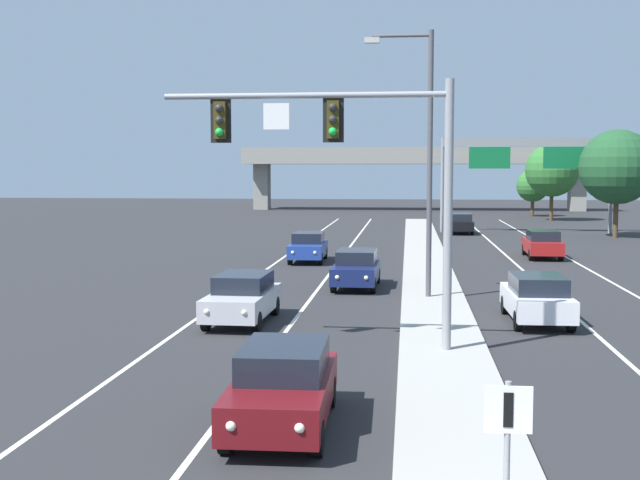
{
  "coord_description": "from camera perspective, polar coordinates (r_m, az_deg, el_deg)",
  "views": [
    {
      "loc": [
        -0.99,
        -7.37,
        4.98
      ],
      "look_at": [
        -3.2,
        13.06,
        3.2
      ],
      "focal_mm": 45.86,
      "sensor_mm": 36.0,
      "label": 1
    }
  ],
  "objects": [
    {
      "name": "median_island",
      "position": [
        25.86,
        8.3,
        -6.04
      ],
      "size": [
        2.4,
        110.0,
        0.15
      ],
      "primitive_type": "cube",
      "color": "#9E9B93",
      "rests_on": "ground"
    },
    {
      "name": "overhead_signal_mast",
      "position": [
        21.92,
        2.41,
        5.92
      ],
      "size": [
        7.79,
        0.44,
        7.2
      ],
      "color": "gray",
      "rests_on": "median_island"
    },
    {
      "name": "overpass_bridge",
      "position": [
        100.86,
        6.76,
        5.37
      ],
      "size": [
        42.4,
        6.4,
        7.65
      ],
      "color": "gray",
      "rests_on": "ground"
    },
    {
      "name": "highway_sign_gantry",
      "position": [
        66.24,
        14.22,
        5.82
      ],
      "size": [
        13.28,
        0.42,
        7.5
      ],
      "color": "gray",
      "rests_on": "ground"
    },
    {
      "name": "car_receding_black",
      "position": [
        64.4,
        9.77,
        1.17
      ],
      "size": [
        1.83,
        4.47,
        1.58
      ],
      "color": "black",
      "rests_on": "ground"
    },
    {
      "name": "median_sign_post",
      "position": [
        10.76,
        12.94,
        -13.55
      ],
      "size": [
        0.6,
        0.1,
        2.2
      ],
      "color": "gray",
      "rests_on": "median_island"
    },
    {
      "name": "edge_stripe_left",
      "position": [
        33.49,
        -5.99,
        -3.62
      ],
      "size": [
        0.14,
        100.0,
        0.01
      ],
      "primitive_type": "cube",
      "color": "silver",
      "rests_on": "ground"
    },
    {
      "name": "car_oncoming_blue",
      "position": [
        44.18,
        -0.83,
        -0.46
      ],
      "size": [
        1.89,
        4.5,
        1.58
      ],
      "color": "navy",
      "rests_on": "ground"
    },
    {
      "name": "car_oncoming_darkred",
      "position": [
        16.01,
        -2.6,
        -10.11
      ],
      "size": [
        1.89,
        4.5,
        1.58
      ],
      "color": "#5B0F14",
      "rests_on": "ground"
    },
    {
      "name": "street_lamp_median",
      "position": [
        31.14,
        7.27,
        6.41
      ],
      "size": [
        2.58,
        0.28,
        10.0
      ],
      "color": "#4C4C51",
      "rests_on": "median_island"
    },
    {
      "name": "car_oncoming_silver",
      "position": [
        26.81,
        -5.43,
        -4.0
      ],
      "size": [
        1.92,
        4.51,
        1.58
      ],
      "color": "#B7B7BC",
      "rests_on": "ground"
    },
    {
      "name": "car_oncoming_navy",
      "position": [
        34.5,
        2.56,
        -1.98
      ],
      "size": [
        1.9,
        4.5,
        1.58
      ],
      "color": "#141E4C",
      "rests_on": "ground"
    },
    {
      "name": "tree_far_right_a",
      "position": [
        82.61,
        15.89,
        4.71
      ],
      "size": [
        5.19,
        5.19,
        7.52
      ],
      "color": "#4C3823",
      "rests_on": "ground"
    },
    {
      "name": "lane_stripe_receding_center",
      "position": [
        33.24,
        15.99,
        -3.85
      ],
      "size": [
        0.14,
        100.0,
        0.01
      ],
      "primitive_type": "cube",
      "color": "silver",
      "rests_on": "ground"
    },
    {
      "name": "lane_stripe_oncoming_center",
      "position": [
        32.96,
        -0.36,
        -3.73
      ],
      "size": [
        0.14,
        100.0,
        0.01
      ],
      "primitive_type": "cube",
      "color": "silver",
      "rests_on": "ground"
    },
    {
      "name": "car_receding_red",
      "position": [
        47.61,
        15.26,
        -0.24
      ],
      "size": [
        1.89,
        4.5,
        1.58
      ],
      "color": "maroon",
      "rests_on": "ground"
    },
    {
      "name": "tree_far_right_b",
      "position": [
        63.42,
        20.03,
        4.8
      ],
      "size": [
        5.45,
        5.45,
        7.88
      ],
      "color": "#4C3823",
      "rests_on": "ground"
    },
    {
      "name": "tree_far_right_c",
      "position": [
        89.72,
        14.63,
        3.69
      ],
      "size": [
        3.46,
        3.46,
        5.01
      ],
      "color": "#4C3823",
      "rests_on": "ground"
    },
    {
      "name": "car_receding_white",
      "position": [
        27.5,
        14.89,
        -3.92
      ],
      "size": [
        1.88,
        4.49,
        1.58
      ],
      "color": "silver",
      "rests_on": "ground"
    }
  ]
}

